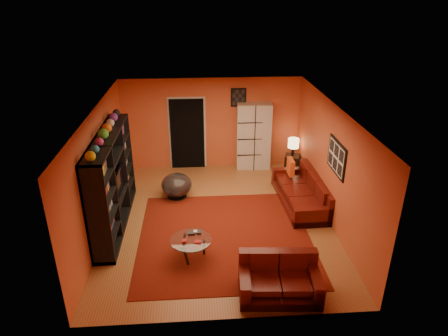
{
  "coord_description": "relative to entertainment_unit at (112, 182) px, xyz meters",
  "views": [
    {
      "loc": [
        -0.42,
        -7.78,
        4.89
      ],
      "look_at": [
        0.14,
        0.1,
        1.24
      ],
      "focal_mm": 32.0,
      "sensor_mm": 36.0,
      "label": 1
    }
  ],
  "objects": [
    {
      "name": "storage_cabinet",
      "position": [
        3.46,
        2.8,
        -0.09
      ],
      "size": [
        0.98,
        0.47,
        1.92
      ],
      "primitive_type": "cube",
      "rotation": [
        0.0,
        0.0,
        -0.05
      ],
      "color": "silver",
      "rests_on": "floor"
    },
    {
      "name": "floor",
      "position": [
        2.27,
        0.0,
        -1.05
      ],
      "size": [
        6.0,
        6.0,
        0.0
      ],
      "primitive_type": "plane",
      "color": "brown",
      "rests_on": "ground"
    },
    {
      "name": "tv",
      "position": [
        0.05,
        0.09,
        -0.06
      ],
      "size": [
        0.94,
        0.12,
        0.54
      ],
      "primitive_type": "imported",
      "rotation": [
        0.0,
        0.0,
        1.57
      ],
      "color": "black",
      "rests_on": "entertainment_unit"
    },
    {
      "name": "throw_pillow",
      "position": [
        4.22,
        1.37,
        -0.42
      ],
      "size": [
        0.12,
        0.42,
        0.42
      ],
      "primitive_type": "cube",
      "color": "#FD5C1C",
      "rests_on": "sofa"
    },
    {
      "name": "bowl_chair",
      "position": [
        1.3,
        1.15,
        -0.72
      ],
      "size": [
        0.76,
        0.76,
        0.62
      ],
      "color": "black",
      "rests_on": "floor"
    },
    {
      "name": "coffee_table",
      "position": [
        1.67,
        -1.35,
        -0.68
      ],
      "size": [
        0.81,
        0.81,
        0.41
      ],
      "rotation": [
        0.0,
        0.0,
        0.11
      ],
      "color": "silver",
      "rests_on": "floor"
    },
    {
      "name": "sofa",
      "position": [
        4.41,
        0.62,
        -0.77
      ],
      "size": [
        1.02,
        2.31,
        0.85
      ],
      "rotation": [
        0.0,
        0.0,
        0.04
      ],
      "color": "#480C09",
      "rests_on": "rug"
    },
    {
      "name": "doorway",
      "position": [
        1.57,
        2.96,
        -0.03
      ],
      "size": [
        0.95,
        0.1,
        2.04
      ],
      "primitive_type": "cube",
      "color": "black",
      "rests_on": "floor"
    },
    {
      "name": "entertainment_unit",
      "position": [
        0.0,
        0.0,
        0.0
      ],
      "size": [
        0.45,
        3.0,
        2.1
      ],
      "primitive_type": "cube",
      "color": "black",
      "rests_on": "floor"
    },
    {
      "name": "loveseat",
      "position": [
        3.19,
        -2.42,
        -0.76
      ],
      "size": [
        1.43,
        0.91,
        0.85
      ],
      "rotation": [
        0.0,
        0.0,
        1.5
      ],
      "color": "#480C09",
      "rests_on": "rug"
    },
    {
      "name": "wall_art_right",
      "position": [
        4.75,
        -0.3,
        0.55
      ],
      "size": [
        0.03,
        1.0,
        0.7
      ],
      "primitive_type": "cube",
      "color": "black",
      "rests_on": "wall_right"
    },
    {
      "name": "rug",
      "position": [
        2.38,
        -0.7,
        -1.04
      ],
      "size": [
        3.6,
        3.6,
        0.01
      ],
      "primitive_type": "cube",
      "color": "#541109",
      "rests_on": "floor"
    },
    {
      "name": "wall_art_back",
      "position": [
        3.02,
        2.98,
        1.0
      ],
      "size": [
        0.42,
        0.03,
        0.52
      ],
      "primitive_type": "cube",
      "color": "black",
      "rests_on": "wall_back"
    },
    {
      "name": "ceiling",
      "position": [
        2.27,
        0.0,
        1.55
      ],
      "size": [
        6.0,
        6.0,
        0.0
      ],
      "primitive_type": "plane",
      "rotation": [
        3.14,
        0.0,
        0.0
      ],
      "color": "white",
      "rests_on": "wall_back"
    },
    {
      "name": "table_lamp",
      "position": [
        4.53,
        2.42,
        -0.19
      ],
      "size": [
        0.3,
        0.3,
        0.5
      ],
      "color": "black",
      "rests_on": "side_table"
    },
    {
      "name": "wall_front",
      "position": [
        2.27,
        -3.0,
        0.25
      ],
      "size": [
        6.0,
        0.0,
        6.0
      ],
      "primitive_type": "plane",
      "rotation": [
        -1.57,
        0.0,
        0.0
      ],
      "color": "#CB512C",
      "rests_on": "floor"
    },
    {
      "name": "wall_right",
      "position": [
        4.78,
        0.0,
        0.25
      ],
      "size": [
        0.0,
        6.0,
        6.0
      ],
      "primitive_type": "plane",
      "rotation": [
        1.57,
        0.0,
        -1.57
      ],
      "color": "#CB512C",
      "rests_on": "floor"
    },
    {
      "name": "wall_left",
      "position": [
        -0.23,
        0.0,
        0.25
      ],
      "size": [
        0.0,
        6.0,
        6.0
      ],
      "primitive_type": "plane",
      "rotation": [
        1.57,
        0.0,
        1.57
      ],
      "color": "#CB512C",
      "rests_on": "floor"
    },
    {
      "name": "side_table",
      "position": [
        4.53,
        2.42,
        -0.8
      ],
      "size": [
        0.5,
        0.5,
        0.5
      ],
      "primitive_type": "cube",
      "rotation": [
        0.0,
        0.0,
        -0.31
      ],
      "color": "black",
      "rests_on": "floor"
    },
    {
      "name": "wall_back",
      "position": [
        2.27,
        3.0,
        0.25
      ],
      "size": [
        6.0,
        0.0,
        6.0
      ],
      "primitive_type": "plane",
      "rotation": [
        1.57,
        0.0,
        0.0
      ],
      "color": "#CB512C",
      "rests_on": "floor"
    }
  ]
}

